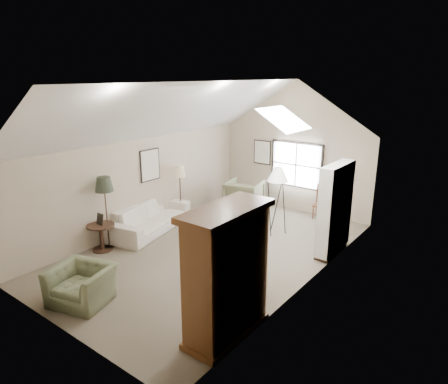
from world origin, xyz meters
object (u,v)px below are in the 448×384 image
Objects in this scene: armchair_far at (244,196)px; coffee_table at (204,233)px; armoire at (227,274)px; sofa at (151,217)px; armchair_near at (82,285)px; side_chair at (321,202)px; side_table at (102,237)px.

armchair_far is 2.67m from coffee_table.
armoire reaches higher than sofa.
armchair_near is 1.08× the size of side_chair.
side_chair is (3.29, 3.72, 0.11)m from sofa.
armchair_near is 6.18m from armchair_far.
side_chair reaches higher than coffee_table.
armoire is 6.24m from armchair_far.
sofa is 3.11m from armchair_far.
sofa is at bearing 99.68° from armchair_near.
armchair_near is at bearing 81.59° from armchair_far.
sofa is 2.47× the size of armchair_far.
sofa is 3.64m from armchair_near.
armoire reaches higher than armchair_far.
sofa is 3.99× the size of side_table.
sofa is at bearing 90.00° from side_table.
armchair_near reaches higher than coffee_table.
side_chair reaches higher than armchair_near.
armchair_far reaches higher than sofa.
side_chair is (-1.09, 6.10, -0.60)m from armoire.
side_chair is at bearing 100.10° from armoire.
side_table is at bearing -128.27° from side_chair.
armoire is at bearing 0.65° from armchair_near.
armchair_far is at bearing 77.94° from armchair_near.
armoire is 2.20× the size of side_chair.
armoire is 2.98m from armchair_near.
coffee_table is 2.53m from side_table.
side_chair is (3.29, 5.32, 0.17)m from side_table.
armoire is 2.49× the size of coffee_table.
sofa is 2.99× the size of coffee_table.
armoire is 3.92m from coffee_table.
armoire is 2.05× the size of armchair_far.
armoire is 3.32× the size of side_table.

